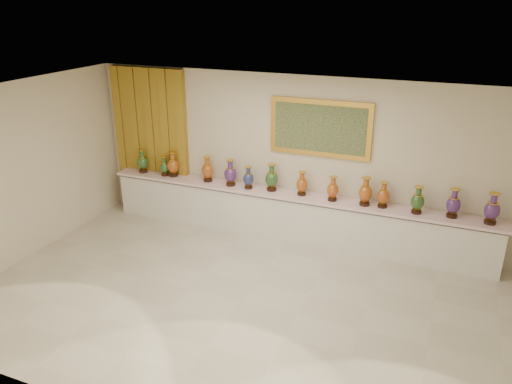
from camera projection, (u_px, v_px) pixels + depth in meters
ground at (241, 301)px, 7.45m from camera, size 8.00×8.00×0.00m
room at (175, 140)px, 9.83m from camera, size 8.00×8.00×8.00m
counter at (290, 217)px, 9.24m from camera, size 7.28×0.48×0.90m
vase_0 at (143, 162)px, 10.08m from camera, size 0.26×0.26×0.47m
vase_1 at (164, 167)px, 9.90m from camera, size 0.24×0.24×0.39m
vase_2 at (173, 165)px, 9.85m from camera, size 0.26×0.26×0.50m
vase_3 at (208, 170)px, 9.59m from camera, size 0.24×0.24×0.50m
vase_4 at (231, 174)px, 9.37m from camera, size 0.25×0.25×0.51m
vase_5 at (248, 179)px, 9.24m from camera, size 0.23×0.23×0.43m
vase_6 at (272, 179)px, 9.13m from camera, size 0.30×0.30×0.51m
vase_7 at (302, 184)px, 8.93m from camera, size 0.25×0.25×0.44m
vase_8 at (333, 190)px, 8.68m from camera, size 0.27×0.27×0.45m
vase_9 at (365, 193)px, 8.49m from camera, size 0.24×0.24×0.50m
vase_10 at (383, 196)px, 8.41m from camera, size 0.22×0.22×0.46m
vase_11 at (418, 201)px, 8.18m from camera, size 0.28×0.28×0.47m
vase_12 at (453, 204)px, 8.03m from camera, size 0.23×0.23×0.49m
vase_13 at (492, 210)px, 7.79m from camera, size 0.24×0.24×0.52m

